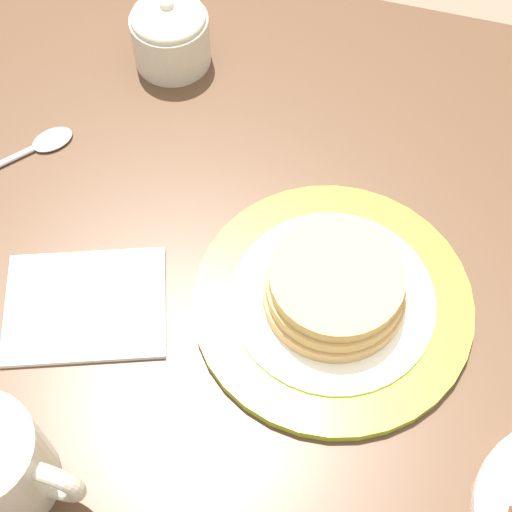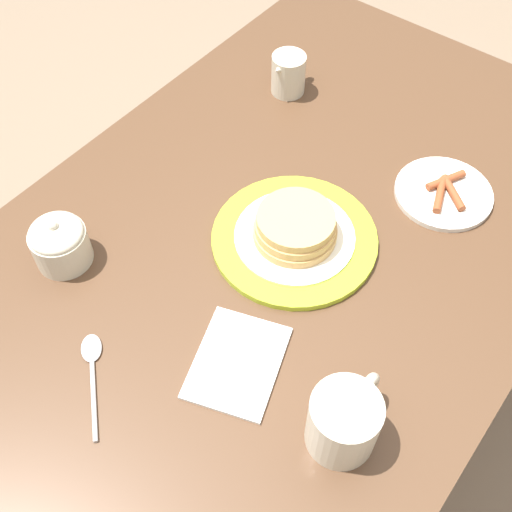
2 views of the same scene
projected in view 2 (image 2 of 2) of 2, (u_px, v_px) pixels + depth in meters
The scene contains 9 objects.
ground_plane at pixel (279, 405), 1.71m from camera, with size 8.00×8.00×0.00m, color #7A6651.
dining_table at pixel (289, 269), 1.20m from camera, with size 1.29×0.85×0.76m.
pancake_plate at pixel (295, 233), 1.06m from camera, with size 0.28×0.28×0.06m.
side_plate_bacon at pixel (444, 193), 1.13m from camera, with size 0.17×0.17×0.02m.
coffee_mug at pixel (345, 420), 0.84m from camera, with size 0.13×0.10×0.10m.
creamer_pitcher at pixel (288, 73), 1.27m from camera, with size 0.11×0.07×0.09m.
sugar_bowl at pixel (59, 242), 1.02m from camera, with size 0.09×0.09×0.09m.
napkin at pixel (237, 362), 0.94m from camera, with size 0.19×0.17×0.01m.
spoon at pixel (92, 365), 0.94m from camera, with size 0.13×0.14×0.01m.
Camera 2 is at (-0.58, -0.38, 1.61)m, focal length 45.00 mm.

